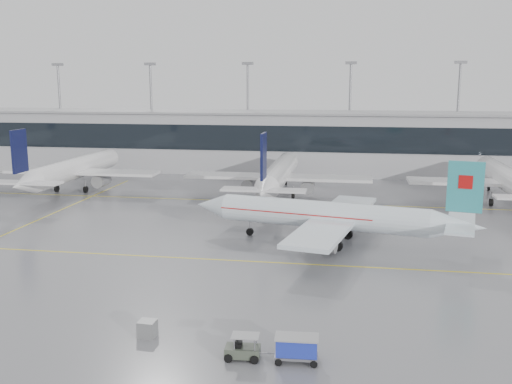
% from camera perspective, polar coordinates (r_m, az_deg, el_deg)
% --- Properties ---
extents(ground, '(320.00, 320.00, 0.00)m').
position_cam_1_polar(ground, '(59.60, -1.88, -6.88)').
color(ground, slate).
rests_on(ground, ground).
extents(taxi_line_main, '(120.00, 0.25, 0.01)m').
position_cam_1_polar(taxi_line_main, '(59.60, -1.88, -6.87)').
color(taxi_line_main, yellow).
rests_on(taxi_line_main, ground).
extents(taxi_line_north, '(120.00, 0.25, 0.01)m').
position_cam_1_polar(taxi_line_north, '(88.28, 1.89, -1.02)').
color(taxi_line_north, yellow).
rests_on(taxi_line_north, ground).
extents(taxi_line_cross, '(0.25, 60.00, 0.01)m').
position_cam_1_polar(taxi_line_cross, '(83.74, -20.37, -2.35)').
color(taxi_line_cross, yellow).
rests_on(taxi_line_cross, ground).
extents(terminal, '(180.00, 15.00, 12.00)m').
position_cam_1_polar(terminal, '(118.82, 3.92, 4.95)').
color(terminal, '#A1A0A4').
rests_on(terminal, ground).
extents(terminal_glass, '(180.00, 0.20, 5.00)m').
position_cam_1_polar(terminal_glass, '(111.20, 3.56, 5.33)').
color(terminal_glass, black).
rests_on(terminal_glass, ground).
extents(terminal_roof, '(182.00, 16.00, 0.40)m').
position_cam_1_polar(terminal_roof, '(118.35, 3.96, 7.94)').
color(terminal_roof, gray).
rests_on(terminal_roof, ground).
extents(light_masts, '(156.40, 1.00, 22.60)m').
position_cam_1_polar(light_masts, '(124.27, 4.23, 8.60)').
color(light_masts, gray).
rests_on(light_masts, ground).
extents(air_canada_jet, '(33.42, 26.35, 10.23)m').
position_cam_1_polar(air_canada_jet, '(65.40, 7.76, -2.46)').
color(air_canada_jet, white).
rests_on(air_canada_jet, ground).
extents(parked_jet_b, '(29.64, 36.96, 11.72)m').
position_cam_1_polar(parked_jet_b, '(101.59, -17.80, 2.16)').
color(parked_jet_b, silver).
rests_on(parked_jet_b, ground).
extents(parked_jet_c, '(29.64, 36.96, 11.72)m').
position_cam_1_polar(parked_jet_c, '(91.20, 2.21, 1.73)').
color(parked_jet_c, silver).
rests_on(parked_jet_c, ground).
extents(parked_jet_d, '(29.64, 36.96, 11.72)m').
position_cam_1_polar(parked_jet_d, '(93.63, 23.98, 1.04)').
color(parked_jet_d, silver).
rests_on(parked_jet_d, ground).
extents(baggage_tug, '(3.51, 1.56, 1.69)m').
position_cam_1_polar(baggage_tug, '(39.46, -1.35, -15.55)').
color(baggage_tug, '#41493B').
rests_on(baggage_tug, ground).
extents(baggage_cart, '(2.95, 1.75, 1.77)m').
position_cam_1_polar(baggage_cart, '(38.98, 4.09, -15.19)').
color(baggage_cart, gray).
rests_on(baggage_cart, ground).
extents(gse_unit, '(1.27, 1.19, 1.24)m').
position_cam_1_polar(gse_unit, '(43.18, -10.81, -13.29)').
color(gse_unit, slate).
rests_on(gse_unit, ground).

